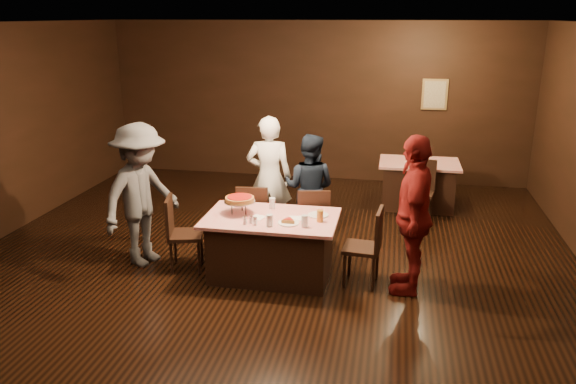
{
  "coord_description": "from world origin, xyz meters",
  "views": [
    {
      "loc": [
        1.51,
        -5.66,
        3.09
      ],
      "look_at": [
        0.26,
        0.83,
        1.0
      ],
      "focal_mm": 35.0,
      "sensor_mm": 36.0,
      "label": 1
    }
  ],
  "objects_px": {
    "chair_back_near": "(420,192)",
    "glass_front_right": "(305,221)",
    "glass_front_left": "(270,220)",
    "chair_far_right": "(313,221)",
    "diner_grey_knit": "(141,195)",
    "chair_end_right": "(362,246)",
    "chair_back_far": "(417,170)",
    "chair_far_left": "(254,217)",
    "glass_back": "(272,203)",
    "back_table": "(418,184)",
    "diner_red_shirt": "(413,215)",
    "main_table": "(271,246)",
    "glass_amber": "(320,216)",
    "plate_empty": "(318,215)",
    "diner_navy_hoodie": "(309,188)",
    "chair_end_left": "(186,233)",
    "pizza_stand": "(240,199)",
    "diner_white_jacket": "(269,178)"
  },
  "relations": [
    {
      "from": "diner_red_shirt",
      "to": "chair_back_far",
      "type": "bearing_deg",
      "value": 179.83
    },
    {
      "from": "back_table",
      "to": "diner_red_shirt",
      "type": "relative_size",
      "value": 0.7
    },
    {
      "from": "chair_end_right",
      "to": "diner_red_shirt",
      "type": "relative_size",
      "value": 0.51
    },
    {
      "from": "main_table",
      "to": "chair_far_right",
      "type": "bearing_deg",
      "value": 61.93
    },
    {
      "from": "chair_far_right",
      "to": "diner_grey_knit",
      "type": "bearing_deg",
      "value": 6.07
    },
    {
      "from": "chair_back_far",
      "to": "plate_empty",
      "type": "height_order",
      "value": "chair_back_far"
    },
    {
      "from": "back_table",
      "to": "glass_back",
      "type": "height_order",
      "value": "glass_back"
    },
    {
      "from": "chair_end_right",
      "to": "plate_empty",
      "type": "bearing_deg",
      "value": -99.8
    },
    {
      "from": "diner_red_shirt",
      "to": "glass_front_right",
      "type": "relative_size",
      "value": 13.28
    },
    {
      "from": "chair_end_right",
      "to": "glass_back",
      "type": "height_order",
      "value": "chair_end_right"
    },
    {
      "from": "chair_far_right",
      "to": "glass_front_right",
      "type": "distance_m",
      "value": 1.07
    },
    {
      "from": "back_table",
      "to": "glass_front_right",
      "type": "bearing_deg",
      "value": -112.94
    },
    {
      "from": "chair_far_left",
      "to": "glass_front_left",
      "type": "bearing_deg",
      "value": 107.59
    },
    {
      "from": "glass_amber",
      "to": "glass_back",
      "type": "bearing_deg",
      "value": 151.7
    },
    {
      "from": "diner_red_shirt",
      "to": "glass_front_left",
      "type": "distance_m",
      "value": 1.64
    },
    {
      "from": "chair_far_left",
      "to": "glass_back",
      "type": "height_order",
      "value": "chair_far_left"
    },
    {
      "from": "back_table",
      "to": "main_table",
      "type": "bearing_deg",
      "value": -121.25
    },
    {
      "from": "main_table",
      "to": "back_table",
      "type": "bearing_deg",
      "value": 58.75
    },
    {
      "from": "diner_grey_knit",
      "to": "chair_end_right",
      "type": "bearing_deg",
      "value": -70.1
    },
    {
      "from": "diner_red_shirt",
      "to": "plate_empty",
      "type": "relative_size",
      "value": 7.44
    },
    {
      "from": "chair_back_far",
      "to": "glass_amber",
      "type": "distance_m",
      "value": 3.9
    },
    {
      "from": "diner_red_shirt",
      "to": "diner_navy_hoodie",
      "type": "bearing_deg",
      "value": -131.19
    },
    {
      "from": "chair_end_right",
      "to": "chair_back_far",
      "type": "relative_size",
      "value": 1.0
    },
    {
      "from": "chair_end_right",
      "to": "glass_amber",
      "type": "relative_size",
      "value": 6.79
    },
    {
      "from": "diner_red_shirt",
      "to": "chair_back_near",
      "type": "bearing_deg",
      "value": 178.36
    },
    {
      "from": "chair_back_far",
      "to": "diner_white_jacket",
      "type": "distance_m",
      "value": 3.21
    },
    {
      "from": "chair_back_near",
      "to": "glass_front_right",
      "type": "distance_m",
      "value": 2.95
    },
    {
      "from": "plate_empty",
      "to": "diner_grey_knit",
      "type": "bearing_deg",
      "value": -178.06
    },
    {
      "from": "chair_far_left",
      "to": "glass_back",
      "type": "distance_m",
      "value": 0.68
    },
    {
      "from": "glass_front_right",
      "to": "glass_front_left",
      "type": "bearing_deg",
      "value": -172.87
    },
    {
      "from": "chair_end_right",
      "to": "chair_back_near",
      "type": "relative_size",
      "value": 1.0
    },
    {
      "from": "main_table",
      "to": "glass_amber",
      "type": "relative_size",
      "value": 11.43
    },
    {
      "from": "chair_far_left",
      "to": "pizza_stand",
      "type": "bearing_deg",
      "value": 84.4
    },
    {
      "from": "main_table",
      "to": "glass_amber",
      "type": "xyz_separation_m",
      "value": [
        0.6,
        -0.05,
        0.46
      ]
    },
    {
      "from": "glass_back",
      "to": "chair_back_near",
      "type": "bearing_deg",
      "value": 47.08
    },
    {
      "from": "chair_back_near",
      "to": "chair_far_right",
      "type": "bearing_deg",
      "value": -122.39
    },
    {
      "from": "glass_front_left",
      "to": "diner_red_shirt",
      "type": "bearing_deg",
      "value": 8.51
    },
    {
      "from": "chair_end_right",
      "to": "chair_back_far",
      "type": "xyz_separation_m",
      "value": [
        0.74,
        3.63,
        0.0
      ]
    },
    {
      "from": "diner_grey_knit",
      "to": "glass_front_left",
      "type": "distance_m",
      "value": 1.79
    },
    {
      "from": "pizza_stand",
      "to": "glass_front_right",
      "type": "bearing_deg",
      "value": -19.44
    },
    {
      "from": "chair_end_left",
      "to": "diner_red_shirt",
      "type": "distance_m",
      "value": 2.8
    },
    {
      "from": "chair_back_near",
      "to": "glass_back",
      "type": "distance_m",
      "value": 2.8
    },
    {
      "from": "chair_far_right",
      "to": "diner_grey_knit",
      "type": "distance_m",
      "value": 2.25
    },
    {
      "from": "chair_end_right",
      "to": "plate_empty",
      "type": "relative_size",
      "value": 3.8
    },
    {
      "from": "diner_white_jacket",
      "to": "diner_red_shirt",
      "type": "xyz_separation_m",
      "value": [
        1.98,
        -1.33,
        0.04
      ]
    },
    {
      "from": "chair_far_left",
      "to": "chair_back_far",
      "type": "height_order",
      "value": "same"
    },
    {
      "from": "chair_far_left",
      "to": "back_table",
      "type": "bearing_deg",
      "value": -140.07
    },
    {
      "from": "chair_end_right",
      "to": "diner_navy_hoodie",
      "type": "distance_m",
      "value": 1.55
    },
    {
      "from": "diner_navy_hoodie",
      "to": "glass_amber",
      "type": "relative_size",
      "value": 10.98
    },
    {
      "from": "chair_far_right",
      "to": "plate_empty",
      "type": "xyz_separation_m",
      "value": [
        0.15,
        -0.6,
        0.3
      ]
    }
  ]
}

